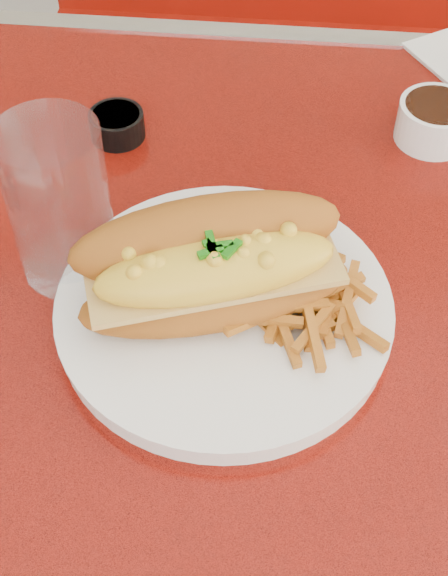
# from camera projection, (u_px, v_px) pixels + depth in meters

# --- Properties ---
(diner_table) EXTENTS (1.23, 0.83, 0.77)m
(diner_table) POSITION_uv_depth(u_px,v_px,m) (391.00, 395.00, 0.83)
(diner_table) COLOR red
(diner_table) RESTS_ON ground
(booth_bench_far) EXTENTS (1.20, 0.51, 0.90)m
(booth_bench_far) POSITION_uv_depth(u_px,v_px,m) (351.00, 139.00, 1.59)
(booth_bench_far) COLOR maroon
(booth_bench_far) RESTS_ON ground
(dinner_plate) EXTENTS (0.38, 0.38, 0.02)m
(dinner_plate) POSITION_uv_depth(u_px,v_px,m) (224.00, 310.00, 0.68)
(dinner_plate) COLOR white
(dinner_plate) RESTS_ON diner_table
(mac_hoagie) EXTENTS (0.25, 0.18, 0.10)m
(mac_hoagie) POSITION_uv_depth(u_px,v_px,m) (212.00, 265.00, 0.64)
(mac_hoagie) COLOR #AA5F1B
(mac_hoagie) RESTS_ON dinner_plate
(fries_pile) EXTENTS (0.13, 0.12, 0.03)m
(fries_pile) POSITION_uv_depth(u_px,v_px,m) (309.00, 298.00, 0.66)
(fries_pile) COLOR orange
(fries_pile) RESTS_ON dinner_plate
(fork) EXTENTS (0.03, 0.16, 0.00)m
(fork) POSITION_uv_depth(u_px,v_px,m) (310.00, 299.00, 0.67)
(fork) COLOR silver
(fork) RESTS_ON dinner_plate
(gravy_ramekin) EXTENTS (0.10, 0.10, 0.04)m
(gravy_ramekin) POSITION_uv_depth(u_px,v_px,m) (434.00, 120.00, 0.83)
(gravy_ramekin) COLOR white
(gravy_ramekin) RESTS_ON diner_table
(sauce_cup_left) EXTENTS (0.07, 0.07, 0.03)m
(sauce_cup_left) POSITION_uv_depth(u_px,v_px,m) (117.00, 124.00, 0.83)
(sauce_cup_left) COLOR black
(sauce_cup_left) RESTS_ON diner_table
(water_tumbler) EXTENTS (0.11, 0.11, 0.15)m
(water_tumbler) POSITION_uv_depth(u_px,v_px,m) (59.00, 204.00, 0.67)
(water_tumbler) COLOR #BFDFF6
(water_tumbler) RESTS_ON diner_table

